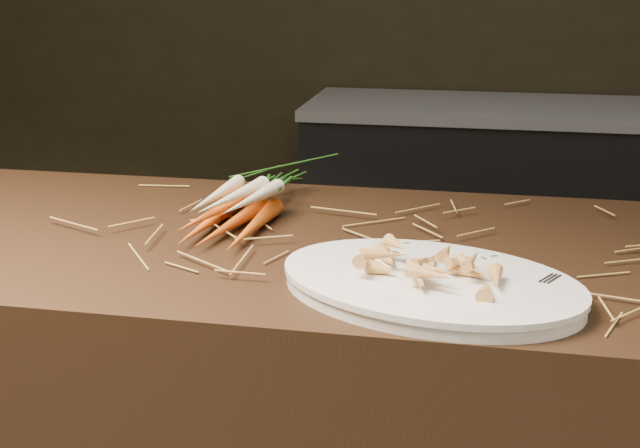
{
  "coord_description": "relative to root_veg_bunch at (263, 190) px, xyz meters",
  "views": [
    {
      "loc": [
        0.03,
        -0.95,
        1.33
      ],
      "look_at": [
        -0.19,
        0.2,
        0.96
      ],
      "focal_mm": 45.0,
      "sensor_mm": 36.0,
      "label": 1
    }
  ],
  "objects": [
    {
      "name": "serving_platter",
      "position": [
        0.33,
        -0.34,
        -0.03
      ],
      "size": [
        0.49,
        0.39,
        0.02
      ],
      "primitive_type": null,
      "rotation": [
        0.0,
        0.0,
        -0.27
      ],
      "color": "white",
      "rests_on": "main_counter"
    },
    {
      "name": "root_veg_bunch",
      "position": [
        0.0,
        0.0,
        0.0
      ],
      "size": [
        0.2,
        0.47,
        0.09
      ],
      "rotation": [
        0.0,
        0.0,
        -0.16
      ],
      "color": "orange",
      "rests_on": "main_counter"
    },
    {
      "name": "straw_bedding",
      "position": [
        0.35,
        -0.14,
        -0.03
      ],
      "size": [
        1.4,
        0.6,
        0.02
      ],
      "primitive_type": null,
      "color": "#AD7E3A",
      "rests_on": "main_counter"
    },
    {
      "name": "back_counter",
      "position": [
        0.65,
        1.74,
        -0.52
      ],
      "size": [
        1.82,
        0.62,
        0.84
      ],
      "color": "black",
      "rests_on": "ground"
    },
    {
      "name": "serving_fork",
      "position": [
        0.47,
        -0.4,
        -0.02
      ],
      "size": [
        0.09,
        0.15,
        0.0
      ],
      "primitive_type": "cube",
      "rotation": [
        0.0,
        0.0,
        -0.53
      ],
      "color": "silver",
      "rests_on": "serving_platter"
    },
    {
      "name": "roasted_veg_heap",
      "position": [
        0.33,
        -0.34,
        0.0
      ],
      "size": [
        0.24,
        0.2,
        0.05
      ],
      "primitive_type": null,
      "rotation": [
        0.0,
        0.0,
        -0.27
      ],
      "color": "#AF7237",
      "rests_on": "serving_platter"
    }
  ]
}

